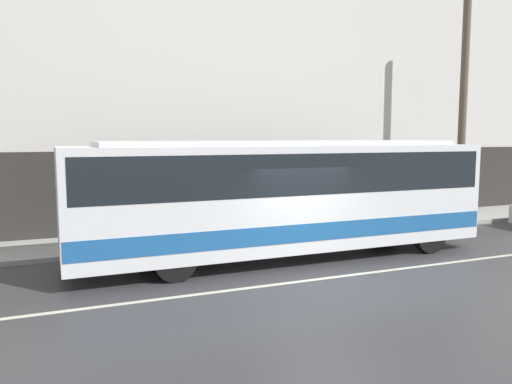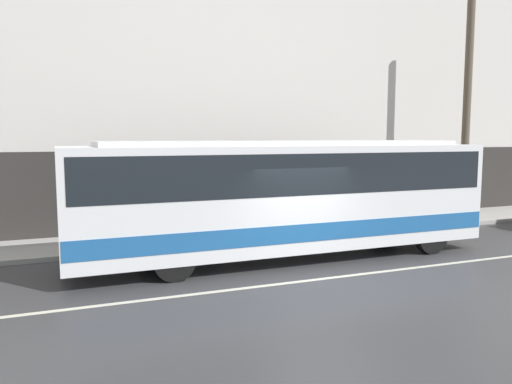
# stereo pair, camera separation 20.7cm
# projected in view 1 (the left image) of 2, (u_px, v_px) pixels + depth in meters

# --- Properties ---
(ground_plane) EXTENTS (60.00, 60.00, 0.00)m
(ground_plane) POSITION_uv_depth(u_px,v_px,m) (322.00, 279.00, 11.47)
(ground_plane) COLOR #38383A
(sidewalk) EXTENTS (60.00, 2.74, 0.14)m
(sidewalk) POSITION_uv_depth(u_px,v_px,m) (239.00, 234.00, 16.38)
(sidewalk) COLOR #A09E99
(sidewalk) RESTS_ON ground_plane
(building_facade) EXTENTS (60.00, 0.35, 12.57)m
(building_facade) POSITION_uv_depth(u_px,v_px,m) (223.00, 54.00, 17.11)
(building_facade) COLOR silver
(building_facade) RESTS_ON ground_plane
(lane_stripe) EXTENTS (54.00, 0.14, 0.01)m
(lane_stripe) POSITION_uv_depth(u_px,v_px,m) (322.00, 279.00, 11.47)
(lane_stripe) COLOR beige
(lane_stripe) RESTS_ON ground_plane
(transit_bus) EXTENTS (11.28, 2.48, 3.15)m
(transit_bus) POSITION_uv_depth(u_px,v_px,m) (284.00, 192.00, 13.30)
(transit_bus) COLOR white
(transit_bus) RESTS_ON ground_plane
(utility_pole_near) EXTENTS (0.28, 0.28, 8.42)m
(utility_pole_near) POSITION_uv_depth(u_px,v_px,m) (463.00, 107.00, 18.50)
(utility_pole_near) COLOR brown
(utility_pole_near) RESTS_ON sidewalk
(pedestrian_waiting) EXTENTS (0.36, 0.36, 1.65)m
(pedestrian_waiting) POSITION_uv_depth(u_px,v_px,m) (206.00, 212.00, 15.64)
(pedestrian_waiting) COLOR #1E5933
(pedestrian_waiting) RESTS_ON sidewalk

